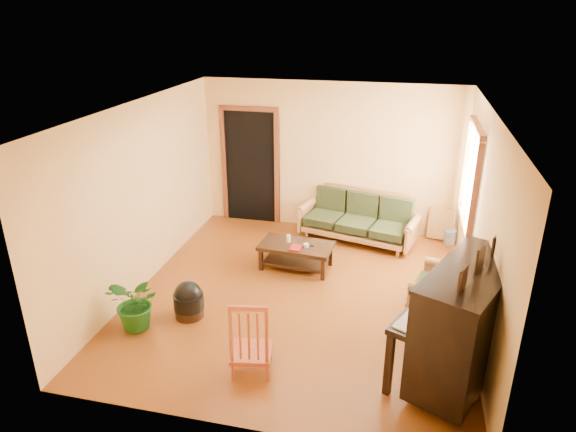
% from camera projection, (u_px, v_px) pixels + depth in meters
% --- Properties ---
extents(floor, '(5.00, 5.00, 0.00)m').
position_uv_depth(floor, '(299.00, 295.00, 7.16)').
color(floor, '#5A2A0B').
rests_on(floor, ground).
extents(doorway, '(1.08, 0.16, 2.05)m').
position_uv_depth(doorway, '(250.00, 167.00, 9.31)').
color(doorway, black).
rests_on(doorway, floor).
extents(window, '(0.12, 1.36, 1.46)m').
position_uv_depth(window, '(471.00, 176.00, 7.29)').
color(window, white).
rests_on(window, right_wall).
extents(sofa, '(2.10, 1.26, 0.84)m').
position_uv_depth(sofa, '(357.00, 218.00, 8.68)').
color(sofa, '#9E6A39').
rests_on(sofa, floor).
extents(coffee_table, '(1.14, 0.69, 0.40)m').
position_uv_depth(coffee_table, '(296.00, 256.00, 7.85)').
color(coffee_table, black).
rests_on(coffee_table, floor).
extents(armchair, '(0.98, 1.00, 0.82)m').
position_uv_depth(armchair, '(440.00, 283.00, 6.65)').
color(armchair, '#9E6A39').
rests_on(armchair, floor).
extents(piano, '(1.45, 1.76, 1.35)m').
position_uv_depth(piano, '(464.00, 327.00, 5.30)').
color(piano, black).
rests_on(piano, floor).
extents(footstool, '(0.41, 0.41, 0.37)m').
position_uv_depth(footstool, '(189.00, 304.00, 6.62)').
color(footstool, black).
rests_on(footstool, floor).
extents(red_chair, '(0.51, 0.55, 0.93)m').
position_uv_depth(red_chair, '(251.00, 334.00, 5.53)').
color(red_chair, '#9C3A1C').
rests_on(red_chair, floor).
extents(leaning_frame, '(0.45, 0.18, 0.59)m').
position_uv_depth(leaning_frame, '(441.00, 224.00, 8.76)').
color(leaning_frame, '#BE8C3F').
rests_on(leaning_frame, floor).
extents(ceramic_crock, '(0.24, 0.24, 0.24)m').
position_uv_depth(ceramic_crock, '(450.00, 237.00, 8.69)').
color(ceramic_crock, '#3556A1').
rests_on(ceramic_crock, floor).
extents(potted_plant, '(0.82, 0.78, 0.73)m').
position_uv_depth(potted_plant, '(136.00, 303.00, 6.30)').
color(potted_plant, '#195317').
rests_on(potted_plant, floor).
extents(book, '(0.18, 0.23, 0.02)m').
position_uv_depth(book, '(291.00, 247.00, 7.65)').
color(book, maroon).
rests_on(book, coffee_table).
extents(candle, '(0.07, 0.07, 0.11)m').
position_uv_depth(candle, '(288.00, 238.00, 7.83)').
color(candle, silver).
rests_on(candle, coffee_table).
extents(glass_jar, '(0.09, 0.09, 0.05)m').
position_uv_depth(glass_jar, '(306.00, 245.00, 7.67)').
color(glass_jar, silver).
rests_on(glass_jar, coffee_table).
extents(remote, '(0.15, 0.06, 0.01)m').
position_uv_depth(remote, '(309.00, 245.00, 7.72)').
color(remote, black).
rests_on(remote, coffee_table).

